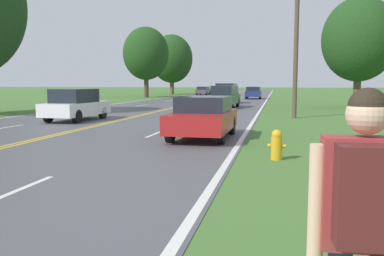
# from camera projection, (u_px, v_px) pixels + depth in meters

# --- Properties ---
(hitchhiker_person) EXTENTS (0.62, 0.44, 1.83)m
(hitchhiker_person) POSITION_uv_depth(u_px,v_px,m) (365.00, 212.00, 2.33)
(hitchhiker_person) COLOR #38476B
(hitchhiker_person) RESTS_ON ground
(fire_hydrant) EXTENTS (0.43, 0.27, 0.74)m
(fire_hydrant) POSITION_uv_depth(u_px,v_px,m) (277.00, 144.00, 9.87)
(fire_hydrant) COLOR gold
(fire_hydrant) RESTS_ON ground
(utility_pole_midground) EXTENTS (1.80, 0.24, 8.59)m
(utility_pole_midground) POSITION_uv_depth(u_px,v_px,m) (296.00, 34.00, 21.44)
(utility_pole_midground) COLOR brown
(utility_pole_midground) RESTS_ON ground
(tree_left_verge) EXTENTS (7.10, 7.10, 10.14)m
(tree_left_verge) POSITION_uv_depth(u_px,v_px,m) (172.00, 59.00, 69.13)
(tree_left_verge) COLOR brown
(tree_left_verge) RESTS_ON ground
(tree_behind_sign) EXTENTS (6.12, 6.12, 9.38)m
(tree_behind_sign) POSITION_uv_depth(u_px,v_px,m) (146.00, 54.00, 54.30)
(tree_behind_sign) COLOR #473828
(tree_behind_sign) RESTS_ON ground
(tree_right_cluster) EXTENTS (5.47, 5.47, 8.29)m
(tree_right_cluster) POSITION_uv_depth(u_px,v_px,m) (359.00, 40.00, 30.41)
(tree_right_cluster) COLOR brown
(tree_right_cluster) RESTS_ON ground
(car_red_sedan_approaching) EXTENTS (1.89, 4.09, 1.41)m
(car_red_sedan_approaching) POSITION_uv_depth(u_px,v_px,m) (204.00, 116.00, 13.77)
(car_red_sedan_approaching) COLOR black
(car_red_sedan_approaching) RESTS_ON ground
(car_white_sedan_mid_near) EXTENTS (1.92, 4.25, 1.59)m
(car_white_sedan_mid_near) POSITION_uv_depth(u_px,v_px,m) (76.00, 105.00, 20.24)
(car_white_sedan_mid_near) COLOR black
(car_white_sedan_mid_near) RESTS_ON ground
(car_dark_green_suv_mid_far) EXTENTS (2.00, 4.89, 1.70)m
(car_dark_green_suv_mid_far) POSITION_uv_depth(u_px,v_px,m) (225.00, 96.00, 31.16)
(car_dark_green_suv_mid_far) COLOR black
(car_dark_green_suv_mid_far) RESTS_ON ground
(car_maroon_van_receding) EXTENTS (1.93, 4.48, 1.87)m
(car_maroon_van_receding) POSITION_uv_depth(u_px,v_px,m) (227.00, 93.00, 38.26)
(car_maroon_van_receding) COLOR black
(car_maroon_van_receding) RESTS_ON ground
(car_dark_blue_hatchback_distant) EXTENTS (1.79, 3.98, 1.48)m
(car_dark_blue_hatchback_distant) POSITION_uv_depth(u_px,v_px,m) (253.00, 92.00, 49.05)
(car_dark_blue_hatchback_distant) COLOR black
(car_dark_blue_hatchback_distant) RESTS_ON ground
(car_dark_grey_hatchback_horizon) EXTENTS (1.87, 4.29, 1.36)m
(car_dark_grey_hatchback_horizon) POSITION_uv_depth(u_px,v_px,m) (203.00, 90.00, 66.45)
(car_dark_grey_hatchback_horizon) COLOR black
(car_dark_grey_hatchback_horizon) RESTS_ON ground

